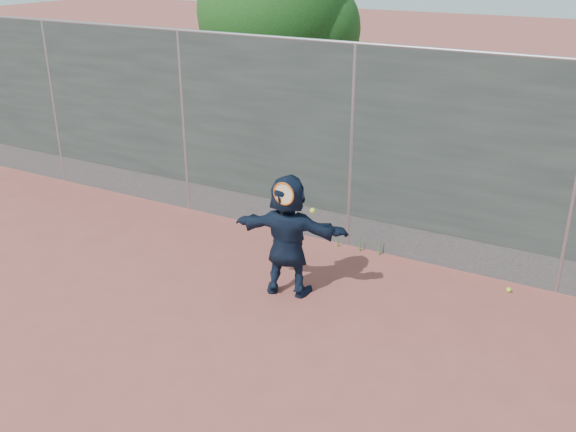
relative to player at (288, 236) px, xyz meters
The scene contains 7 objects.
ground 1.98m from the player, 86.67° to the right, with size 80.00×80.00×0.00m, color #9E4C42.
player is the anchor object (origin of this frame).
ball_ground 3.01m from the player, 28.51° to the left, with size 0.07×0.07×0.07m, color #B6DF31.
fence 1.87m from the player, 86.48° to the left, with size 20.00×0.06×3.03m.
swing_action 0.64m from the player, 66.59° to the right, with size 0.53×0.17×0.51m.
tree_left 5.88m from the player, 119.99° to the left, with size 3.15×3.00×4.53m.
weed_clump 1.77m from the player, 75.86° to the left, with size 0.68×0.07×0.30m.
Camera 1 is at (3.48, -4.69, 4.22)m, focal length 40.00 mm.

